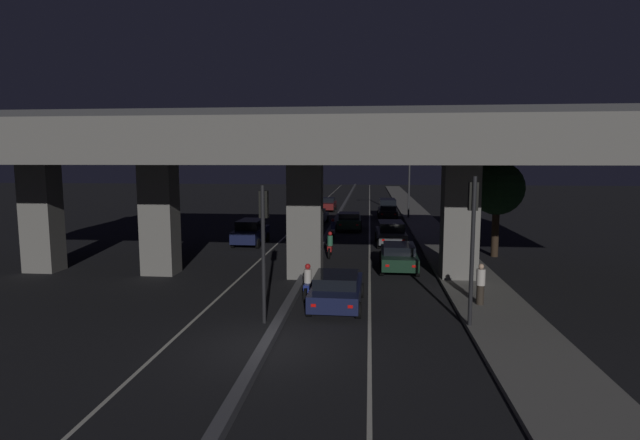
# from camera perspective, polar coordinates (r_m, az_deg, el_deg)

# --- Properties ---
(ground_plane) EXTENTS (200.00, 200.00, 0.00)m
(ground_plane) POSITION_cam_1_polar(r_m,az_deg,el_deg) (16.13, -6.04, -14.19)
(ground_plane) COLOR black
(lane_line_left_inner) EXTENTS (0.12, 126.00, 0.00)m
(lane_line_left_inner) POSITION_cam_1_polar(r_m,az_deg,el_deg) (50.45, -1.55, 0.36)
(lane_line_left_inner) COLOR beige
(lane_line_left_inner) RESTS_ON ground_plane
(lane_line_right_inner) EXTENTS (0.12, 126.00, 0.00)m
(lane_line_right_inner) POSITION_cam_1_polar(r_m,az_deg,el_deg) (50.06, 5.69, 0.28)
(lane_line_right_inner) COLOR beige
(lane_line_right_inner) RESTS_ON ground_plane
(median_divider) EXTENTS (0.34, 126.00, 0.27)m
(median_divider) POSITION_cam_1_polar(r_m,az_deg,el_deg) (50.14, 2.06, 0.47)
(median_divider) COLOR #4C4C51
(median_divider) RESTS_ON ground_plane
(sidewalk_right) EXTENTS (2.92, 126.00, 0.16)m
(sidewalk_right) POSITION_cam_1_polar(r_m,az_deg,el_deg) (43.37, 12.00, -0.77)
(sidewalk_right) COLOR slate
(sidewalk_right) RESTS_ON ground_plane
(elevated_overpass) EXTENTS (34.91, 12.91, 8.28)m
(elevated_overpass) POSITION_cam_1_polar(r_m,az_deg,el_deg) (24.29, -2.20, 8.11)
(elevated_overpass) COLOR slate
(elevated_overpass) RESTS_ON ground_plane
(traffic_light_left_of_median) EXTENTS (0.30, 0.49, 4.91)m
(traffic_light_left_of_median) POSITION_cam_1_polar(r_m,az_deg,el_deg) (17.61, -6.46, -1.10)
(traffic_light_left_of_median) COLOR black
(traffic_light_left_of_median) RESTS_ON ground_plane
(traffic_light_right_of_median) EXTENTS (0.30, 0.49, 5.25)m
(traffic_light_right_of_median) POSITION_cam_1_polar(r_m,az_deg,el_deg) (17.54, 17.04, -0.67)
(traffic_light_right_of_median) COLOR black
(traffic_light_right_of_median) RESTS_ON ground_plane
(street_lamp) EXTENTS (2.12, 0.32, 7.90)m
(street_lamp) POSITION_cam_1_polar(r_m,az_deg,el_deg) (49.19, 9.85, 5.53)
(street_lamp) COLOR #2D2D30
(street_lamp) RESTS_ON ground_plane
(car_dark_blue_lead) EXTENTS (2.10, 4.29, 1.36)m
(car_dark_blue_lead) POSITION_cam_1_polar(r_m,az_deg,el_deg) (19.86, 1.93, -7.89)
(car_dark_blue_lead) COLOR #141938
(car_dark_blue_lead) RESTS_ON ground_plane
(car_dark_green_second) EXTENTS (2.02, 4.67, 1.40)m
(car_dark_green_second) POSITION_cam_1_polar(r_m,az_deg,el_deg) (26.66, 8.97, -4.05)
(car_dark_green_second) COLOR black
(car_dark_green_second) RESTS_ON ground_plane
(car_grey_third) EXTENTS (2.11, 4.55, 1.61)m
(car_grey_third) POSITION_cam_1_polar(r_m,az_deg,el_deg) (34.19, 8.10, -1.44)
(car_grey_third) COLOR #515459
(car_grey_third) RESTS_ON ground_plane
(car_dark_green_fourth) EXTENTS (2.12, 4.27, 1.44)m
(car_dark_green_fourth) POSITION_cam_1_polar(r_m,az_deg,el_deg) (41.16, 3.36, -0.09)
(car_dark_green_fourth) COLOR black
(car_dark_green_fourth) RESTS_ON ground_plane
(car_black_fifth) EXTENTS (1.93, 4.74, 1.90)m
(car_black_fifth) POSITION_cam_1_polar(r_m,az_deg,el_deg) (49.71, 7.72, 1.36)
(car_black_fifth) COLOR black
(car_black_fifth) RESTS_ON ground_plane
(car_dark_blue_lead_oncoming) EXTENTS (1.93, 4.33, 1.71)m
(car_dark_blue_lead_oncoming) POSITION_cam_1_polar(r_m,az_deg,el_deg) (34.33, -7.92, -1.32)
(car_dark_blue_lead_oncoming) COLOR #141938
(car_dark_blue_lead_oncoming) RESTS_ON ground_plane
(car_silver_second_oncoming) EXTENTS (2.20, 4.76, 1.34)m
(car_silver_second_oncoming) POSITION_cam_1_polar(r_m,az_deg,el_deg) (44.81, -0.57, 0.41)
(car_silver_second_oncoming) COLOR gray
(car_silver_second_oncoming) RESTS_ON ground_plane
(car_dark_red_third_oncoming) EXTENTS (1.97, 4.48, 1.48)m
(car_dark_red_third_oncoming) POSITION_cam_1_polar(r_m,az_deg,el_deg) (56.32, 0.85, 1.81)
(car_dark_red_third_oncoming) COLOR #591414
(car_dark_red_third_oncoming) RESTS_ON ground_plane
(motorcycle_blue_filtering_near) EXTENTS (0.33, 1.89, 1.50)m
(motorcycle_blue_filtering_near) POSITION_cam_1_polar(r_m,az_deg,el_deg) (20.98, -1.41, -7.32)
(motorcycle_blue_filtering_near) COLOR black
(motorcycle_blue_filtering_near) RESTS_ON ground_plane
(motorcycle_red_filtering_mid) EXTENTS (0.32, 1.82, 1.54)m
(motorcycle_red_filtering_mid) POSITION_cam_1_polar(r_m,az_deg,el_deg) (29.71, 1.16, -3.03)
(motorcycle_red_filtering_mid) COLOR black
(motorcycle_red_filtering_mid) RESTS_ON ground_plane
(motorcycle_white_filtering_far) EXTENTS (0.32, 1.85, 1.45)m
(motorcycle_white_filtering_far) POSITION_cam_1_polar(r_m,az_deg,el_deg) (36.88, 1.49, -1.12)
(motorcycle_white_filtering_far) COLOR black
(motorcycle_white_filtering_far) RESTS_ON ground_plane
(pedestrian_on_sidewalk) EXTENTS (0.34, 0.34, 1.62)m
(pedestrian_on_sidewalk) POSITION_cam_1_polar(r_m,az_deg,el_deg) (20.56, 17.87, -6.99)
(pedestrian_on_sidewalk) COLOR #2D261E
(pedestrian_on_sidewalk) RESTS_ON sidewalk_right
(roadside_tree_kerbside_near) EXTENTS (3.16, 3.16, 5.69)m
(roadside_tree_kerbside_near) POSITION_cam_1_polar(r_m,az_deg,el_deg) (31.31, 19.58, 3.37)
(roadside_tree_kerbside_near) COLOR #2D2116
(roadside_tree_kerbside_near) RESTS_ON ground_plane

